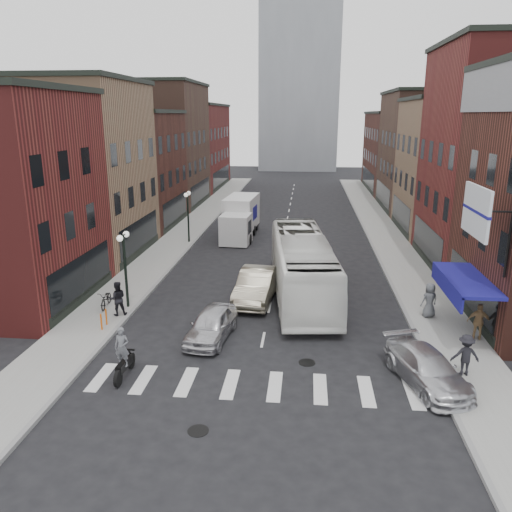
{
  "coord_description": "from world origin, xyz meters",
  "views": [
    {
      "loc": [
        1.78,
        -19.73,
        9.88
      ],
      "look_at": [
        -0.76,
        5.32,
        2.73
      ],
      "focal_mm": 35.0,
      "sensor_mm": 36.0,
      "label": 1
    }
  ],
  "objects_px": {
    "box_truck": "(240,218)",
    "curb_car": "(427,368)",
    "transit_bus": "(302,266)",
    "sedan_left_near": "(211,325)",
    "streetlamp_near": "(124,256)",
    "sedan_left_far": "(256,285)",
    "ped_right_b": "(479,322)",
    "streetlamp_far": "(188,207)",
    "billboard_sign": "(478,213)",
    "bike_rack": "(104,319)",
    "parked_bicycle": "(106,299)",
    "ped_right_a": "(465,355)",
    "ped_left_solo": "(117,298)",
    "ped_right_c": "(429,300)",
    "motorcycle_rider": "(123,354)"
  },
  "relations": [
    {
      "from": "sedan_left_far",
      "to": "curb_car",
      "type": "relative_size",
      "value": 1.17
    },
    {
      "from": "bike_rack",
      "to": "ped_right_c",
      "type": "xyz_separation_m",
      "value": [
        15.61,
        2.87,
        0.47
      ]
    },
    {
      "from": "streetlamp_near",
      "to": "sedan_left_near",
      "type": "height_order",
      "value": "streetlamp_near"
    },
    {
      "from": "streetlamp_near",
      "to": "bike_rack",
      "type": "xyz_separation_m",
      "value": [
        -0.2,
        -2.7,
        -2.36
      ]
    },
    {
      "from": "box_truck",
      "to": "streetlamp_far",
      "type": "bearing_deg",
      "value": -142.12
    },
    {
      "from": "curb_car",
      "to": "ped_right_a",
      "type": "bearing_deg",
      "value": 3.33
    },
    {
      "from": "transit_bus",
      "to": "ped_right_b",
      "type": "relative_size",
      "value": 7.3
    },
    {
      "from": "curb_car",
      "to": "parked_bicycle",
      "type": "height_order",
      "value": "curb_car"
    },
    {
      "from": "ped_right_b",
      "to": "sedan_left_far",
      "type": "bearing_deg",
      "value": -8.8
    },
    {
      "from": "billboard_sign",
      "to": "ped_left_solo",
      "type": "height_order",
      "value": "billboard_sign"
    },
    {
      "from": "bike_rack",
      "to": "motorcycle_rider",
      "type": "bearing_deg",
      "value": -59.15
    },
    {
      "from": "curb_car",
      "to": "parked_bicycle",
      "type": "bearing_deg",
      "value": 139.56
    },
    {
      "from": "motorcycle_rider",
      "to": "ped_left_solo",
      "type": "xyz_separation_m",
      "value": [
        -2.4,
        5.75,
        0.04
      ]
    },
    {
      "from": "transit_bus",
      "to": "motorcycle_rider",
      "type": "bearing_deg",
      "value": -129.98
    },
    {
      "from": "curb_car",
      "to": "sedan_left_near",
      "type": "bearing_deg",
      "value": 142.18
    },
    {
      "from": "sedan_left_near",
      "to": "streetlamp_near",
      "type": "bearing_deg",
      "value": 155.4
    },
    {
      "from": "box_truck",
      "to": "transit_bus",
      "type": "relative_size",
      "value": 0.62
    },
    {
      "from": "ped_right_a",
      "to": "transit_bus",
      "type": "bearing_deg",
      "value": -55.55
    },
    {
      "from": "streetlamp_far",
      "to": "ped_right_b",
      "type": "distance_m",
      "value": 23.62
    },
    {
      "from": "bike_rack",
      "to": "curb_car",
      "type": "relative_size",
      "value": 0.18
    },
    {
      "from": "streetlamp_far",
      "to": "billboard_sign",
      "type": "bearing_deg",
      "value": -47.59
    },
    {
      "from": "streetlamp_near",
      "to": "ped_right_a",
      "type": "bearing_deg",
      "value": -19.98
    },
    {
      "from": "bike_rack",
      "to": "parked_bicycle",
      "type": "distance_m",
      "value": 2.67
    },
    {
      "from": "transit_bus",
      "to": "sedan_left_far",
      "type": "distance_m",
      "value": 2.83
    },
    {
      "from": "sedan_left_near",
      "to": "ped_right_b",
      "type": "distance_m",
      "value": 11.98
    },
    {
      "from": "motorcycle_rider",
      "to": "transit_bus",
      "type": "relative_size",
      "value": 0.17
    },
    {
      "from": "streetlamp_far",
      "to": "sedan_left_near",
      "type": "bearing_deg",
      "value": -73.57
    },
    {
      "from": "box_truck",
      "to": "ped_right_c",
      "type": "height_order",
      "value": "box_truck"
    },
    {
      "from": "curb_car",
      "to": "ped_right_c",
      "type": "relative_size",
      "value": 2.57
    },
    {
      "from": "streetlamp_near",
      "to": "ped_right_c",
      "type": "bearing_deg",
      "value": 0.64
    },
    {
      "from": "curb_car",
      "to": "box_truck",
      "type": "bearing_deg",
      "value": 95.55
    },
    {
      "from": "box_truck",
      "to": "ped_left_solo",
      "type": "height_order",
      "value": "box_truck"
    },
    {
      "from": "ped_right_a",
      "to": "ped_left_solo",
      "type": "bearing_deg",
      "value": -17.75
    },
    {
      "from": "streetlamp_far",
      "to": "bike_rack",
      "type": "relative_size",
      "value": 5.14
    },
    {
      "from": "sedan_left_near",
      "to": "ped_left_solo",
      "type": "height_order",
      "value": "ped_left_solo"
    },
    {
      "from": "bike_rack",
      "to": "transit_bus",
      "type": "height_order",
      "value": "transit_bus"
    },
    {
      "from": "transit_bus",
      "to": "curb_car",
      "type": "distance_m",
      "value": 10.58
    },
    {
      "from": "parked_bicycle",
      "to": "transit_bus",
      "type": "bearing_deg",
      "value": 11.09
    },
    {
      "from": "sedan_left_near",
      "to": "parked_bicycle",
      "type": "height_order",
      "value": "sedan_left_near"
    },
    {
      "from": "sedan_left_far",
      "to": "streetlamp_near",
      "type": "bearing_deg",
      "value": -158.4
    },
    {
      "from": "parked_bicycle",
      "to": "box_truck",
      "type": "bearing_deg",
      "value": 66.87
    },
    {
      "from": "transit_bus",
      "to": "curb_car",
      "type": "height_order",
      "value": "transit_bus"
    },
    {
      "from": "sedan_left_far",
      "to": "sedan_left_near",
      "type": "bearing_deg",
      "value": -102.07
    },
    {
      "from": "parked_bicycle",
      "to": "sedan_left_far",
      "type": "bearing_deg",
      "value": 8.96
    },
    {
      "from": "ped_right_c",
      "to": "motorcycle_rider",
      "type": "bearing_deg",
      "value": 6.88
    },
    {
      "from": "box_truck",
      "to": "curb_car",
      "type": "height_order",
      "value": "box_truck"
    },
    {
      "from": "sedan_left_far",
      "to": "ped_right_b",
      "type": "distance_m",
      "value": 11.25
    },
    {
      "from": "bike_rack",
      "to": "curb_car",
      "type": "height_order",
      "value": "curb_car"
    },
    {
      "from": "streetlamp_far",
      "to": "box_truck",
      "type": "relative_size",
      "value": 0.54
    },
    {
      "from": "parked_bicycle",
      "to": "ped_right_c",
      "type": "distance_m",
      "value": 16.51
    }
  ]
}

